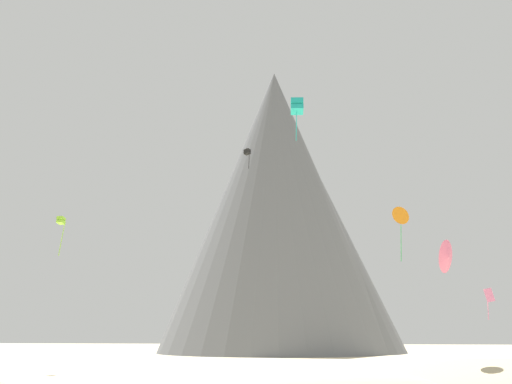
{
  "coord_description": "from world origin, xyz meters",
  "views": [
    {
      "loc": [
        6.62,
        -24.13,
        4.04
      ],
      "look_at": [
        -2.96,
        38.11,
        18.82
      ],
      "focal_mm": 42.15,
      "sensor_mm": 36.0,
      "label": 1
    }
  ],
  "objects_px": {
    "rock_massif": "(284,225)",
    "kite_pink_low": "(489,297)",
    "kite_lime_mid": "(61,221)",
    "kite_rainbow_low": "(447,257)",
    "kite_orange_mid": "(400,216)",
    "kite_teal_high": "(297,106)",
    "kite_black_high": "(247,152)"
  },
  "relations": [
    {
      "from": "kite_rainbow_low",
      "to": "kite_pink_low",
      "type": "height_order",
      "value": "kite_rainbow_low"
    },
    {
      "from": "kite_lime_mid",
      "to": "kite_teal_high",
      "type": "distance_m",
      "value": 30.15
    },
    {
      "from": "kite_teal_high",
      "to": "kite_pink_low",
      "type": "distance_m",
      "value": 29.77
    },
    {
      "from": "rock_massif",
      "to": "kite_black_high",
      "type": "distance_m",
      "value": 49.02
    },
    {
      "from": "kite_orange_mid",
      "to": "kite_rainbow_low",
      "type": "height_order",
      "value": "kite_orange_mid"
    },
    {
      "from": "kite_rainbow_low",
      "to": "kite_pink_low",
      "type": "xyz_separation_m",
      "value": [
        7.75,
        22.9,
        -1.83
      ]
    },
    {
      "from": "rock_massif",
      "to": "kite_black_high",
      "type": "height_order",
      "value": "rock_massif"
    },
    {
      "from": "kite_lime_mid",
      "to": "kite_pink_low",
      "type": "xyz_separation_m",
      "value": [
        47.8,
        6.05,
        -8.71
      ]
    },
    {
      "from": "kite_black_high",
      "to": "kite_teal_high",
      "type": "bearing_deg",
      "value": -133.09
    },
    {
      "from": "kite_black_high",
      "to": "kite_orange_mid",
      "type": "bearing_deg",
      "value": -92.32
    },
    {
      "from": "kite_orange_mid",
      "to": "kite_black_high",
      "type": "distance_m",
      "value": 23.71
    },
    {
      "from": "kite_lime_mid",
      "to": "kite_rainbow_low",
      "type": "distance_m",
      "value": 43.99
    },
    {
      "from": "kite_rainbow_low",
      "to": "kite_black_high",
      "type": "distance_m",
      "value": 40.97
    },
    {
      "from": "kite_pink_low",
      "to": "kite_rainbow_low",
      "type": "bearing_deg",
      "value": 115.74
    },
    {
      "from": "rock_massif",
      "to": "kite_orange_mid",
      "type": "xyz_separation_m",
      "value": [
        19.29,
        -57.52,
        -9.62
      ]
    },
    {
      "from": "rock_massif",
      "to": "kite_lime_mid",
      "type": "height_order",
      "value": "rock_massif"
    },
    {
      "from": "kite_rainbow_low",
      "to": "kite_teal_high",
      "type": "xyz_separation_m",
      "value": [
        -12.23,
        12.65,
        17.72
      ]
    },
    {
      "from": "kite_teal_high",
      "to": "kite_pink_low",
      "type": "bearing_deg",
      "value": 19.94
    },
    {
      "from": "rock_massif",
      "to": "kite_teal_high",
      "type": "height_order",
      "value": "rock_massif"
    },
    {
      "from": "kite_rainbow_low",
      "to": "kite_teal_high",
      "type": "distance_m",
      "value": 24.97
    },
    {
      "from": "rock_massif",
      "to": "kite_rainbow_low",
      "type": "height_order",
      "value": "rock_massif"
    },
    {
      "from": "kite_lime_mid",
      "to": "kite_rainbow_low",
      "type": "relative_size",
      "value": 1.78
    },
    {
      "from": "kite_rainbow_low",
      "to": "kite_black_high",
      "type": "bearing_deg",
      "value": 64.7
    },
    {
      "from": "kite_lime_mid",
      "to": "kite_teal_high",
      "type": "bearing_deg",
      "value": 176.86
    },
    {
      "from": "kite_black_high",
      "to": "kite_pink_low",
      "type": "height_order",
      "value": "kite_black_high"
    },
    {
      "from": "rock_massif",
      "to": "kite_teal_high",
      "type": "bearing_deg",
      "value": -82.76
    },
    {
      "from": "rock_massif",
      "to": "kite_rainbow_low",
      "type": "relative_size",
      "value": 26.05
    },
    {
      "from": "kite_orange_mid",
      "to": "kite_pink_low",
      "type": "relative_size",
      "value": 1.8
    },
    {
      "from": "rock_massif",
      "to": "kite_pink_low",
      "type": "distance_m",
      "value": 65.89
    },
    {
      "from": "kite_lime_mid",
      "to": "kite_pink_low",
      "type": "bearing_deg",
      "value": -167.34
    },
    {
      "from": "kite_rainbow_low",
      "to": "kite_lime_mid",
      "type": "bearing_deg",
      "value": 97.73
    },
    {
      "from": "kite_lime_mid",
      "to": "kite_rainbow_low",
      "type": "xyz_separation_m",
      "value": [
        40.05,
        -16.85,
        -6.88
      ]
    }
  ]
}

